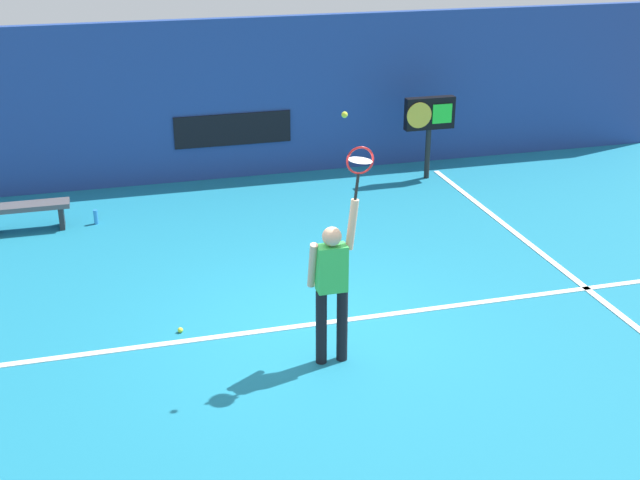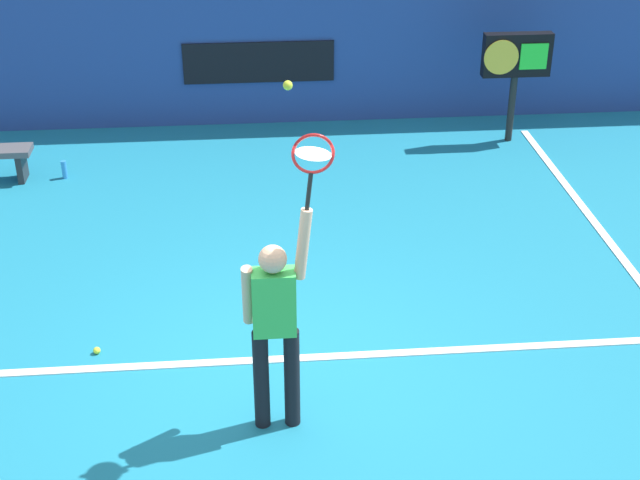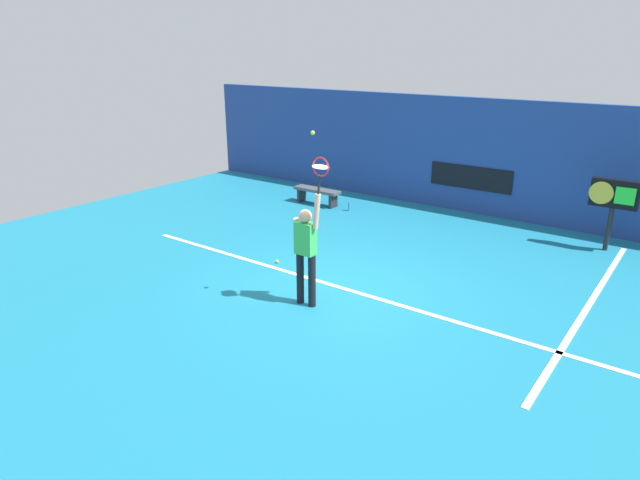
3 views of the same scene
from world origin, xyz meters
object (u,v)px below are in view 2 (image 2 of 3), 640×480
Objects in this scene: tennis_racket at (313,158)px; spare_ball at (97,350)px; tennis_ball at (288,85)px; water_bottle at (64,170)px; scoreboard_clock at (516,59)px; tennis_player at (275,322)px.

spare_ball is (-1.94, 1.14, -2.36)m from tennis_racket.
tennis_ball is at bearing -32.19° from spare_ball.
water_bottle is at bearing 102.80° from spare_ball.
scoreboard_clock is 22.98× the size of spare_ball.
spare_ball is at bearing 147.81° from tennis_ball.
water_bottle is 3.53× the size of spare_ball.
spare_ball is at bearing -77.20° from water_bottle.
scoreboard_clock is 6.51× the size of water_bottle.
tennis_player reaches higher than spare_ball.
tennis_racket is 6.92m from scoreboard_clock.
water_bottle is at bearing 116.22° from tennis_player.
tennis_racket reaches higher than scoreboard_clock.
tennis_ball is at bearing 170.36° from tennis_racket.
spare_ball is (-1.63, 1.14, -0.98)m from tennis_player.
scoreboard_clock is at bearing 58.88° from tennis_player.
water_bottle is (-6.15, -0.78, -1.08)m from scoreboard_clock.
tennis_racket is 6.35m from water_bottle.
water_bottle is (-2.55, 5.19, -0.89)m from tennis_player.
water_bottle is at bearing -172.81° from scoreboard_clock.
scoreboard_clock is at bearing 7.19° from water_bottle.
tennis_player is at bearing -169.85° from tennis_ball.
water_bottle reaches higher than spare_ball.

